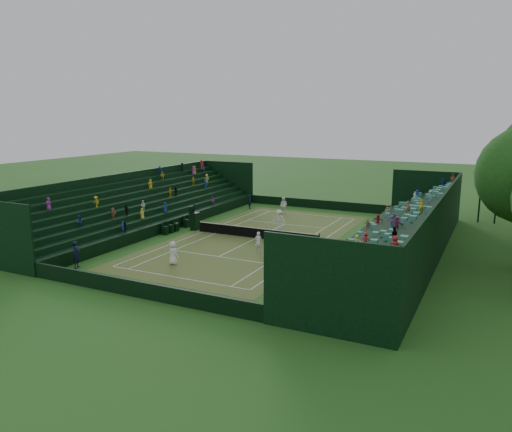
# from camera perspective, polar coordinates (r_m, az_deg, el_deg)

# --- Properties ---
(ground) EXTENTS (160.00, 160.00, 0.00)m
(ground) POSITION_cam_1_polar(r_m,az_deg,el_deg) (43.52, 0.00, -2.58)
(ground) COLOR #286520
(ground) RESTS_ON ground
(court_surface) EXTENTS (12.97, 26.77, 0.01)m
(court_surface) POSITION_cam_1_polar(r_m,az_deg,el_deg) (43.52, 0.00, -2.57)
(court_surface) COLOR #316A23
(court_surface) RESTS_ON ground
(perimeter_wall_north) EXTENTS (17.17, 0.20, 1.00)m
(perimeter_wall_north) POSITION_cam_1_polar(r_m,az_deg,el_deg) (57.77, 7.01, 1.36)
(perimeter_wall_north) COLOR black
(perimeter_wall_north) RESTS_ON ground
(perimeter_wall_south) EXTENTS (17.17, 0.20, 1.00)m
(perimeter_wall_south) POSITION_cam_1_polar(r_m,az_deg,el_deg) (30.56, -13.47, -8.11)
(perimeter_wall_south) COLOR black
(perimeter_wall_south) RESTS_ON ground
(perimeter_wall_east) EXTENTS (0.20, 31.77, 1.00)m
(perimeter_wall_east) POSITION_cam_1_polar(r_m,az_deg,el_deg) (40.47, 10.85, -3.15)
(perimeter_wall_east) COLOR black
(perimeter_wall_east) RESTS_ON ground
(perimeter_wall_west) EXTENTS (0.20, 31.77, 1.00)m
(perimeter_wall_west) POSITION_cam_1_polar(r_m,az_deg,el_deg) (47.68, -9.18, -0.86)
(perimeter_wall_west) COLOR black
(perimeter_wall_west) RESTS_ON ground
(north_grandstand) EXTENTS (6.60, 32.00, 4.90)m
(north_grandstand) POSITION_cam_1_polar(r_m,az_deg,el_deg) (39.36, 16.77, -2.28)
(north_grandstand) COLOR black
(north_grandstand) RESTS_ON ground
(south_grandstand) EXTENTS (6.60, 32.00, 4.90)m
(south_grandstand) POSITION_cam_1_polar(r_m,az_deg,el_deg) (49.98, -13.13, 0.78)
(south_grandstand) COLOR black
(south_grandstand) RESTS_ON ground
(tennis_net) EXTENTS (11.67, 0.10, 1.06)m
(tennis_net) POSITION_cam_1_polar(r_m,az_deg,el_deg) (43.39, 0.00, -1.91)
(tennis_net) COLOR black
(tennis_net) RESTS_ON ground
(scoreboard_tower) EXTENTS (2.00, 1.00, 3.70)m
(scoreboard_tower) POSITION_cam_1_polar(r_m,az_deg,el_deg) (54.35, 25.07, 2.54)
(scoreboard_tower) COLOR black
(scoreboard_tower) RESTS_ON ground
(umpire_chair) EXTENTS (0.79, 0.79, 2.49)m
(umpire_chair) POSITION_cam_1_polar(r_m,az_deg,el_deg) (46.78, -7.05, -0.33)
(umpire_chair) COLOR black
(umpire_chair) RESTS_ON ground
(courtside_chairs) EXTENTS (0.51, 5.48, 1.10)m
(courtside_chairs) POSITION_cam_1_polar(r_m,az_deg,el_deg) (47.49, -8.56, -1.00)
(courtside_chairs) COLOR black
(courtside_chairs) RESTS_ON ground
(player_near_west) EXTENTS (0.93, 0.72, 1.71)m
(player_near_west) POSITION_cam_1_polar(r_m,az_deg,el_deg) (36.36, -9.45, -4.19)
(player_near_west) COLOR white
(player_near_west) RESTS_ON ground
(player_near_east) EXTENTS (0.66, 0.48, 1.65)m
(player_near_east) POSITION_cam_1_polar(r_m,az_deg,el_deg) (39.03, 0.28, -2.98)
(player_near_east) COLOR white
(player_near_east) RESTS_ON ground
(player_far_west) EXTENTS (0.98, 0.83, 1.78)m
(player_far_west) POSITION_cam_1_polar(r_m,az_deg,el_deg) (54.50, 3.18, 1.23)
(player_far_west) COLOR white
(player_far_west) RESTS_ON ground
(player_far_east) EXTENTS (1.30, 0.94, 1.82)m
(player_far_east) POSITION_cam_1_polar(r_m,az_deg,el_deg) (47.09, 2.67, -0.37)
(player_far_east) COLOR white
(player_far_east) RESTS_ON ground
(line_judge_north) EXTENTS (0.57, 0.68, 1.60)m
(line_judge_north) POSITION_cam_1_polar(r_m,az_deg,el_deg) (57.17, -0.71, 1.64)
(line_judge_north) COLOR black
(line_judge_north) RESTS_ON ground
(line_judge_south) EXTENTS (0.67, 0.82, 1.93)m
(line_judge_south) POSITION_cam_1_polar(r_m,az_deg,el_deg) (37.26, -19.86, -4.17)
(line_judge_south) COLOR black
(line_judge_south) RESTS_ON ground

